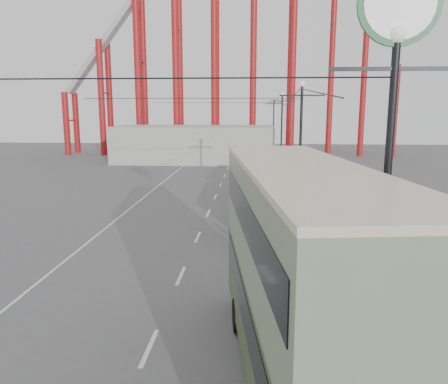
# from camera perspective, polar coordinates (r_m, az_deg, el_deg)

# --- Properties ---
(ground) EXTENTS (160.00, 160.00, 0.00)m
(ground) POSITION_cam_1_polar(r_m,az_deg,el_deg) (16.20, -4.44, -16.16)
(ground) COLOR #535356
(ground) RESTS_ON ground
(road_markings) EXTENTS (12.52, 120.00, 0.01)m
(road_markings) POSITION_cam_1_polar(r_m,az_deg,el_deg) (34.90, -1.22, -1.34)
(road_markings) COLOR silver
(road_markings) RESTS_ON ground
(lamp_post_near) EXTENTS (3.20, 0.44, 10.80)m
(lamp_post_near) POSITION_cam_1_polar(r_m,az_deg,el_deg) (11.81, 21.28, 12.64)
(lamp_post_near) COLOR black
(lamp_post_near) RESTS_ON ground
(lamp_post_mid) EXTENTS (3.20, 0.44, 9.32)m
(lamp_post_mid) POSITION_cam_1_polar(r_m,az_deg,el_deg) (32.58, 9.93, 5.94)
(lamp_post_mid) COLOR black
(lamp_post_mid) RESTS_ON ground
(lamp_post_far) EXTENTS (3.20, 0.44, 9.32)m
(lamp_post_far) POSITION_cam_1_polar(r_m,az_deg,el_deg) (54.46, 7.52, 7.89)
(lamp_post_far) COLOR black
(lamp_post_far) RESTS_ON ground
(lamp_post_distant) EXTENTS (3.20, 0.44, 9.32)m
(lamp_post_distant) POSITION_cam_1_polar(r_m,az_deg,el_deg) (76.41, 6.49, 8.72)
(lamp_post_distant) COLOR black
(lamp_post_distant) RESTS_ON ground
(roller_coaster) EXTENTS (52.95, 5.00, 55.48)m
(roller_coaster) POSITION_cam_1_polar(r_m,az_deg,el_deg) (73.01, 0.10, 23.10)
(roller_coaster) COLOR maroon
(roller_coaster) RESTS_ON ground
(fairground_shed) EXTENTS (22.00, 10.00, 5.00)m
(fairground_shed) POSITION_cam_1_polar(r_m,az_deg,el_deg) (62.01, -3.76, 6.28)
(fairground_shed) COLOR #969591
(fairground_shed) RESTS_ON ground
(double_decker_bus) EXTENTS (4.20, 11.45, 6.00)m
(double_decker_bus) POSITION_cam_1_polar(r_m,az_deg,el_deg) (11.37, 9.82, -9.82)
(double_decker_bus) COLOR #394324
(double_decker_bus) RESTS_ON ground
(single_decker_green) EXTENTS (2.48, 9.83, 2.77)m
(single_decker_green) POSITION_cam_1_polar(r_m,az_deg,el_deg) (27.75, 6.43, -1.29)
(single_decker_green) COLOR #6A7B5A
(single_decker_green) RESTS_ON ground
(single_decker_cream) EXTENTS (3.24, 10.26, 3.14)m
(single_decker_cream) POSITION_cam_1_polar(r_m,az_deg,el_deg) (39.31, 6.33, 2.58)
(single_decker_cream) COLOR beige
(single_decker_cream) RESTS_ON ground
(pedestrian) EXTENTS (0.68, 0.60, 1.56)m
(pedestrian) POSITION_cam_1_polar(r_m,az_deg,el_deg) (22.59, 3.72, -6.10)
(pedestrian) COLOR black
(pedestrian) RESTS_ON ground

